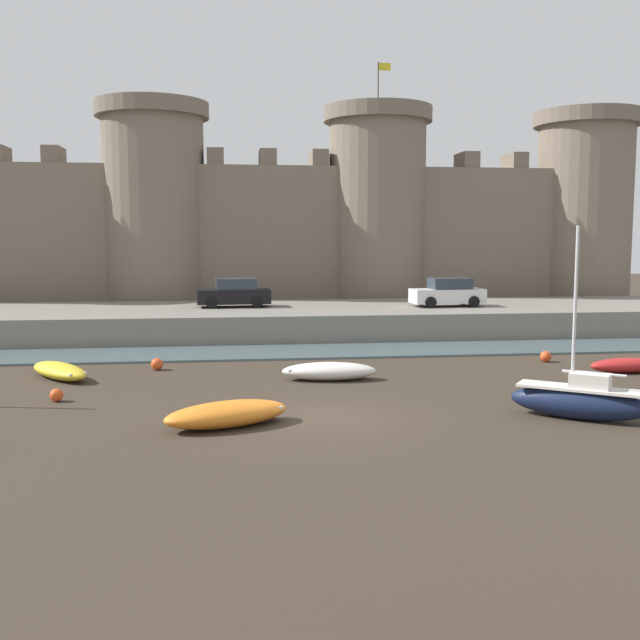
% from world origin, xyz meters
% --- Properties ---
extents(ground_plane, '(160.00, 160.00, 0.00)m').
position_xyz_m(ground_plane, '(0.00, 0.00, 0.00)').
color(ground_plane, '#382D23').
extents(water_channel, '(80.00, 4.50, 0.10)m').
position_xyz_m(water_channel, '(0.00, 12.85, 0.05)').
color(water_channel, slate).
rests_on(water_channel, ground).
extents(quay_road, '(57.22, 10.00, 1.46)m').
position_xyz_m(quay_road, '(0.00, 20.10, 0.73)').
color(quay_road, slate).
rests_on(quay_road, ground).
extents(castle, '(52.61, 7.39, 17.14)m').
position_xyz_m(castle, '(-0.00, 29.33, 6.49)').
color(castle, '#7A6B5B').
rests_on(castle, ground).
extents(sailboat_foreground_left, '(3.89, 3.26, 5.77)m').
position_xyz_m(sailboat_foreground_left, '(7.50, -1.08, 0.59)').
color(sailboat_foreground_left, '#141E3D').
rests_on(sailboat_foreground_left, ground).
extents(rowboat_midflat_centre, '(3.70, 1.62, 0.68)m').
position_xyz_m(rowboat_midflat_centre, '(0.92, 5.93, 0.36)').
color(rowboat_midflat_centre, silver).
rests_on(rowboat_midflat_centre, ground).
extents(rowboat_midflat_left, '(3.10, 1.07, 0.60)m').
position_xyz_m(rowboat_midflat_left, '(12.98, 5.92, 0.32)').
color(rowboat_midflat_left, red).
rests_on(rowboat_midflat_left, ground).
extents(rowboat_near_channel_left, '(3.19, 3.68, 0.61)m').
position_xyz_m(rowboat_near_channel_left, '(-9.33, 7.51, 0.32)').
color(rowboat_near_channel_left, yellow).
rests_on(rowboat_near_channel_left, ground).
extents(rowboat_foreground_right, '(4.03, 2.79, 0.73)m').
position_xyz_m(rowboat_foreground_right, '(-2.97, -0.62, 0.38)').
color(rowboat_foreground_right, orange).
rests_on(rowboat_foreground_right, ground).
extents(mooring_buoy_off_centre, '(0.44, 0.44, 0.44)m').
position_xyz_m(mooring_buoy_off_centre, '(-8.57, 3.37, 0.22)').
color(mooring_buoy_off_centre, '#E04C1E').
rests_on(mooring_buoy_off_centre, ground).
extents(mooring_buoy_near_shore, '(0.50, 0.50, 0.50)m').
position_xyz_m(mooring_buoy_near_shore, '(-5.77, 8.91, 0.25)').
color(mooring_buoy_near_shore, '#E04C1E').
rests_on(mooring_buoy_near_shore, ground).
extents(mooring_buoy_mid_mud, '(0.48, 0.48, 0.48)m').
position_xyz_m(mooring_buoy_mid_mud, '(10.85, 8.79, 0.24)').
color(mooring_buoy_mid_mud, '#E04C1E').
rests_on(mooring_buoy_mid_mud, ground).
extents(car_quay_east, '(4.19, 2.05, 1.62)m').
position_xyz_m(car_quay_east, '(9.65, 19.39, 2.24)').
color(car_quay_east, silver).
rests_on(car_quay_east, quay_road).
extents(car_quay_west, '(4.19, 2.05, 1.62)m').
position_xyz_m(car_quay_west, '(-2.45, 20.60, 2.24)').
color(car_quay_west, black).
rests_on(car_quay_west, quay_road).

